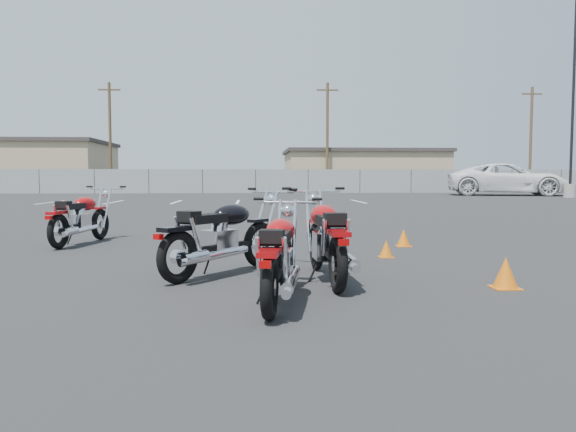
{
  "coord_description": "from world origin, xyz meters",
  "views": [
    {
      "loc": [
        -0.34,
        -7.68,
        1.23
      ],
      "look_at": [
        0.2,
        0.6,
        0.65
      ],
      "focal_mm": 35.0,
      "sensor_mm": 36.0,
      "label": 1
    }
  ],
  "objects": [
    {
      "name": "motorcycle_third_red",
      "position": [
        0.55,
        -1.11,
        0.5
      ],
      "size": [
        0.86,
        2.23,
        1.09
      ],
      "color": "black",
      "rests_on": "ground"
    },
    {
      "name": "light_pole_east",
      "position": [
        18.6,
        24.52,
        3.21
      ],
      "size": [
        0.8,
        0.7,
        11.85
      ],
      "color": "gray",
      "rests_on": "ground"
    },
    {
      "name": "parking_line_stripes",
      "position": [
        -2.5,
        20.0,
        0.0
      ],
      "size": [
        15.12,
        4.0,
        0.01
      ],
      "color": "silver",
      "rests_on": "ground"
    },
    {
      "name": "chainlink_fence",
      "position": [
        -0.0,
        35.0,
        0.9
      ],
      "size": [
        80.06,
        0.06,
        1.8
      ],
      "color": "gray",
      "rests_on": "ground"
    },
    {
      "name": "training_cone_far",
      "position": [
        2.46,
        -1.72,
        0.17
      ],
      "size": [
        0.29,
        0.29,
        0.35
      ],
      "color": "#D7630B",
      "rests_on": "ground"
    },
    {
      "name": "ground",
      "position": [
        0.0,
        0.0,
        0.0
      ],
      "size": [
        120.0,
        120.0,
        0.0
      ],
      "primitive_type": "plane",
      "color": "black",
      "rests_on": "ground"
    },
    {
      "name": "tan_building_east",
      "position": [
        10.0,
        44.0,
        1.86
      ],
      "size": [
        14.4,
        9.4,
        3.7
      ],
      "color": "tan",
      "rests_on": "ground"
    },
    {
      "name": "utility_pole_c",
      "position": [
        6.0,
        39.0,
        4.69
      ],
      "size": [
        1.8,
        0.24,
        9.0
      ],
      "color": "#493522",
      "rests_on": "ground"
    },
    {
      "name": "motorcycle_rear_red",
      "position": [
        -0.07,
        -2.27,
        0.45
      ],
      "size": [
        0.78,
        2.03,
        1.0
      ],
      "color": "black",
      "rests_on": "ground"
    },
    {
      "name": "white_van",
      "position": [
        16.7,
        28.66,
        1.68
      ],
      "size": [
        5.77,
        9.48,
        3.37
      ],
      "primitive_type": "imported",
      "rotation": [
        0.0,
        0.0,
        1.3
      ],
      "color": "white",
      "rests_on": "ground"
    },
    {
      "name": "motorcycle_second_black",
      "position": [
        -0.71,
        -0.65,
        0.49
      ],
      "size": [
        1.72,
        1.96,
        1.08
      ],
      "color": "black",
      "rests_on": "ground"
    },
    {
      "name": "motorcycle_front_red",
      "position": [
        -3.45,
        2.76,
        0.48
      ],
      "size": [
        0.93,
        2.14,
        1.05
      ],
      "color": "black",
      "rests_on": "ground"
    },
    {
      "name": "utility_pole_d",
      "position": [
        24.0,
        40.0,
        4.69
      ],
      "size": [
        1.8,
        0.24,
        9.0
      ],
      "color": "#493522",
      "rests_on": "ground"
    },
    {
      "name": "training_cone_extra",
      "position": [
        2.35,
        2.04,
        0.15
      ],
      "size": [
        0.26,
        0.26,
        0.31
      ],
      "color": "#D7630B",
      "rests_on": "ground"
    },
    {
      "name": "training_cone_near",
      "position": [
        1.72,
        0.73,
        0.13
      ],
      "size": [
        0.22,
        0.22,
        0.27
      ],
      "color": "#D7630B",
      "rests_on": "ground"
    },
    {
      "name": "utility_pole_b",
      "position": [
        -12.0,
        40.0,
        4.69
      ],
      "size": [
        1.8,
        0.24,
        9.0
      ],
      "color": "#493522",
      "rests_on": "ground"
    }
  ]
}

